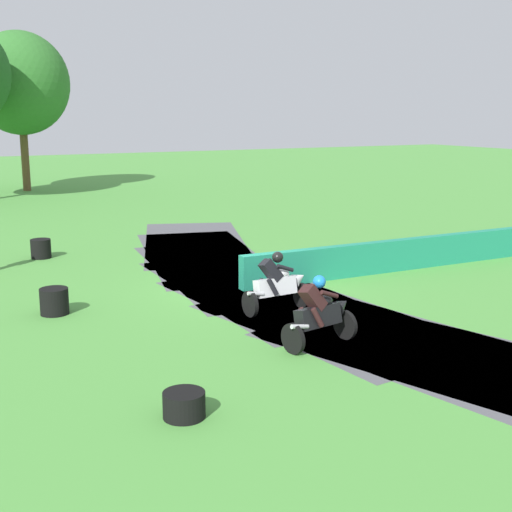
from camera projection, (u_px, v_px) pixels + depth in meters
name	position (u px, v px, depth m)	size (l,w,h in m)	color
ground_plane	(253.00, 289.00, 17.91)	(120.00, 120.00, 0.00)	#4C933D
track_asphalt	(270.00, 286.00, 18.14)	(6.38, 22.66, 0.01)	#515156
safety_barrier	(419.00, 253.00, 20.27)	(0.30, 11.62, 0.90)	#1E8466
motorcycle_lead_white	(278.00, 283.00, 15.78)	(1.68, 0.78, 1.43)	black
motorcycle_chase_black	(321.00, 312.00, 13.51)	(1.67, 0.97, 1.43)	black
tire_stack_near	(41.00, 249.00, 21.62)	(0.62, 0.62, 0.60)	black
tire_stack_mid_a	(54.00, 301.00, 15.62)	(0.64, 0.64, 0.60)	black
tire_stack_mid_b	(184.00, 405.00, 10.35)	(0.64, 0.64, 0.40)	black
tree_far_right	(20.00, 84.00, 38.91)	(5.49, 5.49, 8.96)	brown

